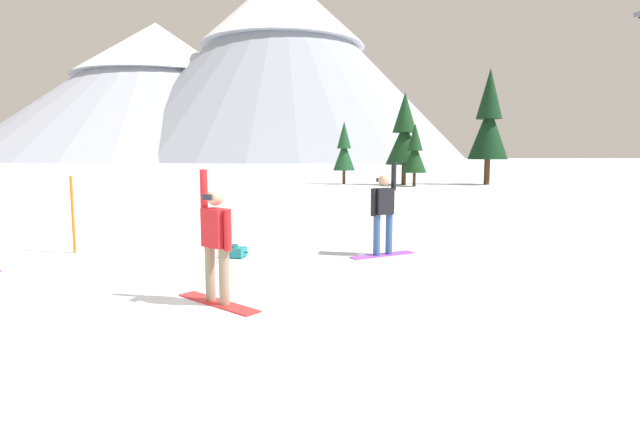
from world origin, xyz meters
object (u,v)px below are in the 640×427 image
(snowboarder_midground, at_px, (383,212))
(pine_tree_leaning, at_px, (404,135))
(trail_marker_pole, at_px, (73,215))
(pine_tree_slender, at_px, (489,122))
(pine_tree_tall, at_px, (344,150))
(snowboarder_foreground, at_px, (216,242))
(backpack_teal, at_px, (234,252))
(pine_tree_short, at_px, (415,152))

(snowboarder_midground, relative_size, pine_tree_leaning, 0.30)
(trail_marker_pole, bearing_deg, pine_tree_slender, 59.65)
(pine_tree_tall, bearing_deg, snowboarder_foreground, -92.23)
(snowboarder_foreground, distance_m, pine_tree_slender, 33.16)
(pine_tree_slender, bearing_deg, pine_tree_leaning, -174.71)
(snowboarder_foreground, distance_m, pine_tree_tall, 30.80)
(trail_marker_pole, relative_size, pine_tree_leaning, 0.25)
(trail_marker_pole, bearing_deg, pine_tree_leaning, 69.82)
(trail_marker_pole, bearing_deg, snowboarder_midground, 1.29)
(backpack_teal, xyz_separation_m, pine_tree_leaning, (6.16, 26.92, 3.53))
(pine_tree_short, bearing_deg, pine_tree_tall, 153.57)
(trail_marker_pole, bearing_deg, backpack_teal, -3.97)
(snowboarder_foreground, bearing_deg, pine_tree_leaning, 79.48)
(pine_tree_slender, bearing_deg, pine_tree_tall, -179.73)
(pine_tree_leaning, bearing_deg, pine_tree_slender, 5.29)
(snowboarder_midground, relative_size, pine_tree_short, 0.46)
(snowboarder_foreground, bearing_deg, snowboarder_midground, 55.00)
(trail_marker_pole, relative_size, pine_tree_tall, 0.36)
(pine_tree_leaning, bearing_deg, trail_marker_pole, -110.18)
(pine_tree_slender, bearing_deg, snowboarder_midground, -108.69)
(pine_tree_slender, bearing_deg, trail_marker_pole, -120.35)
(snowboarder_foreground, distance_m, trail_marker_pole, 5.49)
(trail_marker_pole, height_order, pine_tree_tall, pine_tree_tall)
(pine_tree_leaning, bearing_deg, snowboarder_midground, -96.49)
(pine_tree_tall, bearing_deg, pine_tree_slender, 0.27)
(snowboarder_midground, bearing_deg, pine_tree_tall, 92.95)
(trail_marker_pole, xyz_separation_m, pine_tree_slender, (15.95, 27.24, 3.75))
(snowboarder_foreground, relative_size, pine_tree_leaning, 0.29)
(snowboarder_midground, bearing_deg, snowboarder_foreground, -125.00)
(snowboarder_foreground, relative_size, pine_tree_tall, 0.42)
(pine_tree_slender, distance_m, pine_tree_leaning, 6.24)
(snowboarder_foreground, xyz_separation_m, trail_marker_pole, (-4.19, 3.55, -0.06))
(pine_tree_short, height_order, pine_tree_leaning, pine_tree_leaning)
(snowboarder_midground, height_order, pine_tree_tall, pine_tree_tall)
(pine_tree_tall, bearing_deg, trail_marker_pole, -101.22)
(pine_tree_short, relative_size, pine_tree_tall, 0.93)
(snowboarder_foreground, distance_m, pine_tree_leaning, 30.85)
(snowboarder_foreground, bearing_deg, pine_tree_slender, 69.10)
(snowboarder_midground, bearing_deg, pine_tree_leaning, 83.51)
(trail_marker_pole, bearing_deg, pine_tree_tall, 78.78)
(snowboarder_midground, distance_m, backpack_teal, 3.27)
(snowboarder_foreground, relative_size, pine_tree_short, 0.45)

